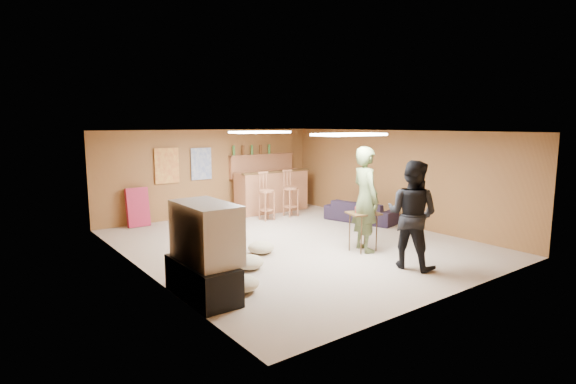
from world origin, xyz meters
TOP-DOWN VIEW (x-y plane):
  - ground at (0.00, 0.00)m, footprint 7.00×7.00m
  - ceiling at (0.00, 0.00)m, footprint 6.00×7.00m
  - wall_back at (0.00, 3.50)m, footprint 6.00×0.02m
  - wall_front at (0.00, -3.50)m, footprint 6.00×0.02m
  - wall_left at (-3.00, 0.00)m, footprint 0.02×7.00m
  - wall_right at (3.00, 0.00)m, footprint 0.02×7.00m
  - tv_stand at (-2.72, -1.50)m, footprint 0.55×1.30m
  - dvd_box at (-2.50, -1.50)m, footprint 0.35×0.50m
  - tv_body at (-2.65, -1.50)m, footprint 0.60×1.10m
  - tv_screen at (-2.34, -1.50)m, footprint 0.02×0.95m
  - bar_counter at (1.50, 2.95)m, footprint 2.00×0.60m
  - bar_lip at (1.50, 2.70)m, footprint 2.10×0.12m
  - bar_shelf at (1.50, 3.40)m, footprint 2.00×0.18m
  - bar_backing at (1.50, 3.42)m, footprint 2.00×0.14m
  - poster_left at (-1.20, 3.46)m, footprint 0.60×0.03m
  - poster_right at (-0.30, 3.46)m, footprint 0.55×0.03m
  - folding_chair_stack at (-2.00, 3.30)m, footprint 0.50×0.26m
  - ceiling_panel_front at (0.00, -1.50)m, footprint 1.20×0.60m
  - ceiling_panel_back at (0.00, 1.20)m, footprint 1.20×0.60m
  - person_olive at (0.73, -1.21)m, footprint 0.65×0.81m
  - person_black at (0.61, -2.36)m, footprint 0.88×1.01m
  - sofa at (2.50, 0.60)m, footprint 1.12×1.84m
  - tray_table at (0.68, -1.21)m, footprint 0.67×0.59m
  - cup_red_near at (0.58, -1.14)m, footprint 0.10×0.10m
  - cup_red_far at (0.76, -1.29)m, footprint 0.09×0.09m
  - cup_blue at (0.82, -1.12)m, footprint 0.11×0.11m
  - bar_stool_left at (0.77, 2.10)m, footprint 0.39×0.39m
  - bar_stool_right at (1.53, 2.13)m, footprint 0.50×0.50m
  - cushion_near_tv at (-1.58, -0.84)m, footprint 0.59×0.59m
  - cushion_mid at (-0.93, -0.22)m, footprint 0.62×0.62m
  - cushion_far at (-2.19, -1.63)m, footprint 0.63×0.63m
  - bottle_row at (1.16, 3.38)m, footprint 1.20×0.08m

SIDE VIEW (x-z plane):
  - ground at x=0.00m, z-range 0.00..0.00m
  - cushion_mid at x=-0.93m, z-range 0.00..0.22m
  - cushion_near_tv at x=-1.58m, z-range 0.00..0.22m
  - cushion_far at x=-2.19m, z-range 0.00..0.23m
  - dvd_box at x=-2.50m, z-range 0.11..0.19m
  - tv_stand at x=-2.72m, z-range 0.00..0.50m
  - sofa at x=2.50m, z-range 0.00..0.50m
  - tray_table at x=0.68m, z-range 0.00..0.73m
  - folding_chair_stack at x=-2.00m, z-range -0.01..0.91m
  - bar_counter at x=1.50m, z-range 0.00..1.10m
  - bar_stool_left at x=0.77m, z-range 0.00..1.10m
  - bar_stool_right at x=1.53m, z-range 0.00..1.21m
  - cup_red_far at x=0.76m, z-range 0.73..0.83m
  - cup_red_near at x=0.58m, z-range 0.73..0.83m
  - cup_blue at x=0.82m, z-range 0.73..0.85m
  - person_black at x=0.61m, z-range 0.00..1.77m
  - tv_body at x=-2.65m, z-range 0.50..1.30m
  - tv_screen at x=-2.34m, z-range 0.57..1.23m
  - person_olive at x=0.73m, z-range 0.00..1.94m
  - wall_back at x=0.00m, z-range 0.00..2.20m
  - wall_front at x=0.00m, z-range 0.00..2.20m
  - wall_left at x=-3.00m, z-range 0.00..2.20m
  - wall_right at x=3.00m, z-range 0.00..2.20m
  - bar_lip at x=1.50m, z-range 1.08..1.12m
  - bar_backing at x=1.50m, z-range 0.90..1.50m
  - poster_left at x=-1.20m, z-range 0.93..1.78m
  - poster_right at x=-0.30m, z-range 0.95..1.75m
  - bar_shelf at x=1.50m, z-range 1.48..1.52m
  - bottle_row at x=1.16m, z-range 1.52..1.78m
  - ceiling_panel_front at x=0.00m, z-range 2.15..2.19m
  - ceiling_panel_back at x=0.00m, z-range 2.15..2.19m
  - ceiling at x=0.00m, z-range 2.19..2.21m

